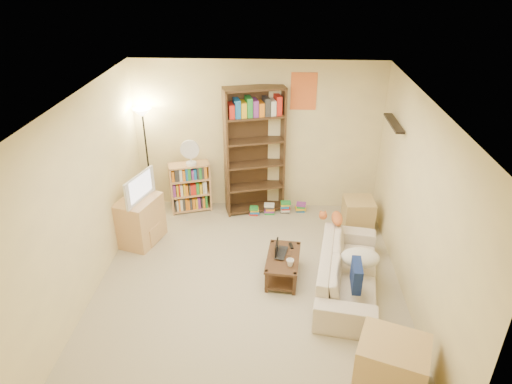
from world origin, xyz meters
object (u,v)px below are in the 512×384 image
tv_stand (140,220)px  desk_fan (190,152)px  tabby_cat (335,218)px  tall_bookshelf (255,149)px  laptop (285,254)px  mug (290,263)px  end_cabinet (392,364)px  sofa (348,271)px  side_table (358,215)px  floor_lamp (144,130)px  short_bookshelf (190,187)px  coffee_table (283,265)px  television (136,187)px

tv_stand → desk_fan: desk_fan is taller
tabby_cat → tall_bookshelf: size_ratio=0.20×
laptop → mug: bearing=-152.4°
desk_fan → end_cabinet: desk_fan is taller
tabby_cat → sofa: bearing=-80.6°
mug → side_table: 1.85m
tall_bookshelf → floor_lamp: tall_bookshelf is taller
short_bookshelf → floor_lamp: bearing=158.2°
sofa → mug: 0.76m
coffee_table → floor_lamp: bearing=146.3°
tabby_cat → coffee_table: size_ratio=0.54×
short_bookshelf → desk_fan: size_ratio=1.98×
coffee_table → side_table: (1.18, 1.29, 0.05)m
short_bookshelf → tall_bookshelf: bearing=-14.8°
television → coffee_table: bearing=-93.0°
laptop → tv_stand: bearing=83.3°
tv_stand → floor_lamp: 1.48m
mug → tall_bookshelf: (-0.56, 2.02, 0.74)m
sofa → desk_fan: desk_fan is taller
tabby_cat → laptop: (-0.69, -0.52, -0.27)m
short_bookshelf → tabby_cat: bearing=-45.5°
floor_lamp → end_cabinet: 4.97m
end_cabinet → short_bookshelf: bearing=127.2°
tall_bookshelf → television: bearing=-163.7°
desk_fan → floor_lamp: (-0.74, 0.09, 0.32)m
desk_fan → side_table: desk_fan is taller
desk_fan → side_table: bearing=-9.3°
coffee_table → desk_fan: size_ratio=1.86×
tabby_cat → end_cabinet: 2.31m
mug → coffee_table: bearing=114.2°
television → short_bookshelf: television is taller
tall_bookshelf → sofa: bearing=-72.4°
tall_bookshelf → laptop: bearing=-90.0°
coffee_table → side_table: side_table is taller
tv_stand → desk_fan: bearing=73.3°
television → desk_fan: 1.15m
mug → tabby_cat: bearing=50.7°
end_cabinet → tv_stand: bearing=142.4°
desk_fan → sofa: bearing=-39.2°
desk_fan → side_table: 2.85m
tabby_cat → tv_stand: 2.88m
mug → television: (-2.23, 0.98, 0.54)m
short_bookshelf → floor_lamp: size_ratio=0.48×
tabby_cat → tv_stand: size_ratio=0.60×
end_cabinet → coffee_table: bearing=122.5°
sofa → mug: sofa is taller
television → side_table: television is taller
mug → floor_lamp: size_ratio=0.06×
coffee_table → floor_lamp: 3.13m
tabby_cat → laptop: 0.91m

